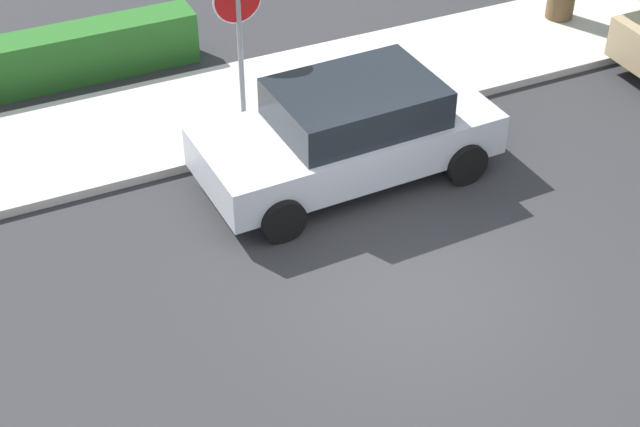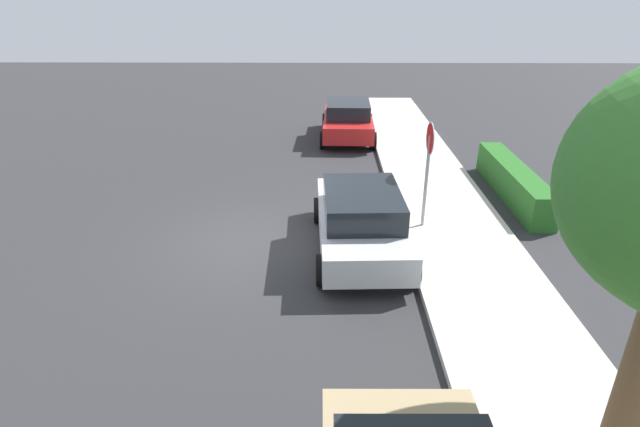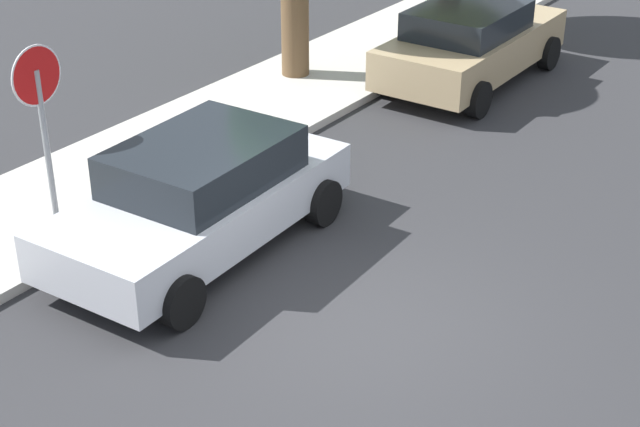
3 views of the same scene
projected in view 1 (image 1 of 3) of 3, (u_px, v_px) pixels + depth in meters
name	position (u px, v px, depth m)	size (l,w,h in m)	color
ground_plane	(414.00, 284.00, 12.57)	(60.00, 60.00, 0.00)	#2D2D30
sidewalk_curb	(267.00, 100.00, 16.07)	(32.00, 2.63, 0.14)	beige
stop_sign	(239.00, 29.00, 14.18)	(0.76, 0.08, 2.71)	gray
parked_car_silver	(349.00, 131.00, 14.04)	(4.37, 2.20, 1.48)	silver
front_yard_hedge	(58.00, 58.00, 16.42)	(4.73, 0.68, 0.91)	#286623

